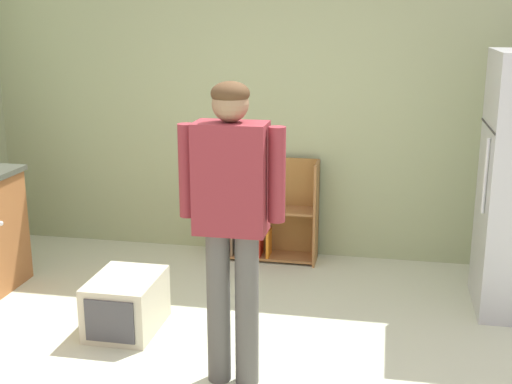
% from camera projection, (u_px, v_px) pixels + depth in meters
% --- Properties ---
extents(back_wall, '(5.20, 0.06, 2.70)m').
position_uv_depth(back_wall, '(291.00, 96.00, 5.53)').
color(back_wall, '#A2AF7F').
rests_on(back_wall, ground).
extents(bookshelf, '(0.80, 0.28, 0.85)m').
position_uv_depth(bookshelf, '(263.00, 215.00, 5.64)').
color(bookshelf, '#9B6838').
rests_on(bookshelf, ground).
extents(standing_person, '(0.57, 0.22, 1.68)m').
position_uv_depth(standing_person, '(232.00, 210.00, 3.56)').
color(standing_person, '#54534F').
rests_on(standing_person, ground).
extents(pet_carrier, '(0.42, 0.55, 0.36)m').
position_uv_depth(pet_carrier, '(126.00, 304.00, 4.39)').
color(pet_carrier, beige).
rests_on(pet_carrier, ground).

